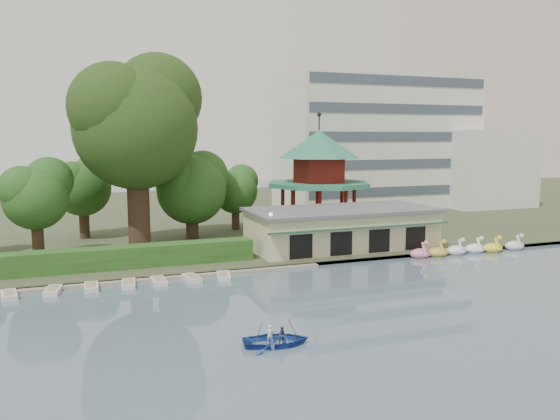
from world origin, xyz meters
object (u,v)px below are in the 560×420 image
pavilion (319,170)px  rowboat_with_passengers (276,336)px  dock (116,281)px  big_tree (137,118)px  boathouse (341,228)px

pavilion → rowboat_with_passengers: size_ratio=2.36×
pavilion → rowboat_with_passengers: 36.11m
dock → rowboat_with_passengers: size_ratio=5.93×
dock → big_tree: big_tree is taller
boathouse → pavilion: size_ratio=1.38×
boathouse → big_tree: 22.57m
dock → big_tree: bearing=74.0°
rowboat_with_passengers → big_tree: bearing=98.7°
big_tree → pavilion: bearing=10.4°
pavilion → boathouse: bearing=-101.3°
boathouse → rowboat_with_passengers: bearing=-124.5°
pavilion → rowboat_with_passengers: (-16.62, -31.30, -6.95)m
big_tree → rowboat_with_passengers: (4.22, -27.49, -12.59)m
boathouse → dock: bearing=-167.8°
big_tree → rowboat_with_passengers: size_ratio=3.35×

